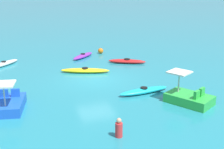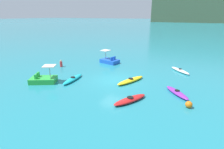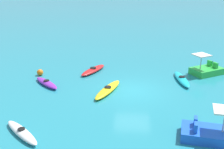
# 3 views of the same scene
# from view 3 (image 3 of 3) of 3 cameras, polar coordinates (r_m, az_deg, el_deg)

# --- Properties ---
(ground_plane) EXTENTS (600.00, 600.00, 0.00)m
(ground_plane) POSITION_cam_3_polar(r_m,az_deg,el_deg) (19.54, 4.19, -3.19)
(ground_plane) COLOR teal
(kayak_red) EXTENTS (2.08, 3.04, 0.37)m
(kayak_red) POSITION_cam_3_polar(r_m,az_deg,el_deg) (22.97, -3.78, 0.90)
(kayak_red) COLOR red
(kayak_red) RESTS_ON ground_plane
(kayak_white) EXTENTS (2.50, 2.52, 0.37)m
(kayak_white) POSITION_cam_3_polar(r_m,az_deg,el_deg) (15.12, -17.56, -10.92)
(kayak_white) COLOR white
(kayak_white) RESTS_ON ground_plane
(kayak_cyan) EXTENTS (1.00, 3.30, 0.37)m
(kayak_cyan) POSITION_cam_3_polar(r_m,az_deg,el_deg) (21.66, 13.72, -0.88)
(kayak_cyan) COLOR #19B7C6
(kayak_cyan) RESTS_ON ground_plane
(kayak_yellow) EXTENTS (1.97, 3.58, 0.37)m
(kayak_yellow) POSITION_cam_3_polar(r_m,az_deg,el_deg) (19.23, -0.82, -3.01)
(kayak_yellow) COLOR yellow
(kayak_yellow) RESTS_ON ground_plane
(kayak_purple) EXTENTS (2.35, 2.50, 0.37)m
(kayak_purple) POSITION_cam_3_polar(r_m,az_deg,el_deg) (20.85, -12.90, -1.64)
(kayak_purple) COLOR purple
(kayak_purple) RESTS_ON ground_plane
(pedal_boat_blue) EXTENTS (2.67, 1.97, 1.68)m
(pedal_boat_blue) POSITION_cam_3_polar(r_m,az_deg,el_deg) (14.81, 18.42, -10.96)
(pedal_boat_blue) COLOR blue
(pedal_boat_blue) RESTS_ON ground_plane
(pedal_boat_green) EXTENTS (2.83, 2.48, 1.68)m
(pedal_boat_green) POSITION_cam_3_polar(r_m,az_deg,el_deg) (23.63, 18.33, 0.89)
(pedal_boat_green) COLOR green
(pedal_boat_green) RESTS_ON ground_plane
(buoy_orange) EXTENTS (0.49, 0.49, 0.49)m
(buoy_orange) POSITION_cam_3_polar(r_m,az_deg,el_deg) (22.85, -14.15, 0.42)
(buoy_orange) COLOR orange
(buoy_orange) RESTS_ON ground_plane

